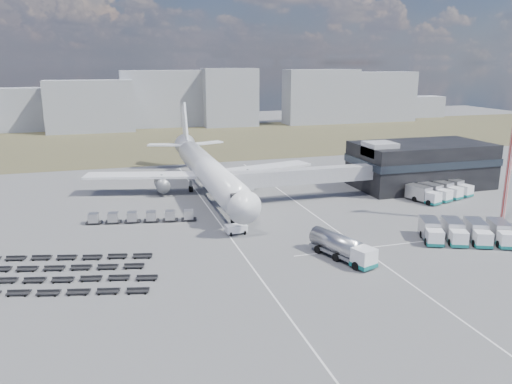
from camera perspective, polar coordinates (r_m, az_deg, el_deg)
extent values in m
plane|color=#565659|center=(79.54, -1.10, -5.68)|extent=(420.00, 420.00, 0.00)
cube|color=#4B462D|center=(185.07, -10.35, 5.77)|extent=(420.00, 90.00, 0.01)
cube|color=silver|center=(83.63, -3.35, -4.67)|extent=(0.25, 110.00, 0.01)
cube|color=silver|center=(89.24, 7.99, -3.54)|extent=(0.25, 110.00, 0.01)
cube|color=silver|center=(82.84, 17.45, -5.53)|extent=(40.00, 0.25, 0.01)
cube|color=black|center=(119.68, 18.33, 2.97)|extent=(30.00, 16.00, 10.00)
cube|color=#262D38|center=(119.46, 18.37, 3.53)|extent=(30.40, 16.40, 1.60)
cube|color=#939399|center=(110.79, 13.97, 4.77)|extent=(6.00, 6.00, 3.00)
cube|color=#939399|center=(102.42, 5.57, 1.85)|extent=(29.80, 3.00, 3.00)
cube|color=#939399|center=(97.77, -1.61, 1.30)|extent=(4.00, 3.60, 3.40)
cylinder|color=slate|center=(99.24, -0.84, -0.01)|extent=(0.70, 0.70, 5.10)
cylinder|color=black|center=(99.78, -0.84, -1.18)|extent=(1.40, 0.90, 1.40)
cylinder|color=white|center=(106.20, -5.48, 2.42)|extent=(5.60, 48.00, 5.60)
cone|color=white|center=(81.11, -1.78, -1.34)|extent=(5.60, 5.00, 5.60)
cone|color=white|center=(133.17, -7.87, 5.16)|extent=(5.60, 8.00, 5.60)
cube|color=black|center=(82.76, -2.14, -0.44)|extent=(2.20, 2.00, 0.80)
cube|color=white|center=(109.67, -12.65, 1.87)|extent=(25.59, 11.38, 0.50)
cube|color=white|center=(114.30, 0.45, 2.74)|extent=(25.59, 11.38, 0.50)
cylinder|color=slate|center=(108.39, -10.68, 0.90)|extent=(3.00, 5.00, 3.00)
cylinder|color=slate|center=(111.83, -0.97, 1.58)|extent=(3.00, 5.00, 3.00)
cube|color=white|center=(134.36, -10.33, 5.32)|extent=(9.49, 5.63, 0.35)
cube|color=white|center=(135.98, -5.71, 5.59)|extent=(9.49, 5.63, 0.35)
cube|color=white|center=(135.32, -8.15, 7.74)|extent=(0.50, 9.06, 11.45)
cylinder|color=slate|center=(87.38, -2.69, -2.95)|extent=(0.50, 0.50, 2.50)
cylinder|color=slate|center=(110.40, -7.46, 0.67)|extent=(0.60, 0.60, 2.50)
cylinder|color=slate|center=(111.55, -4.22, 0.90)|extent=(0.60, 0.60, 2.50)
cylinder|color=black|center=(87.61, -2.69, -3.42)|extent=(0.50, 1.20, 1.20)
cube|color=#8F929C|center=(229.08, -23.72, 8.65)|extent=(54.10, 12.00, 17.58)
cube|color=#8F929C|center=(216.10, -18.43, 9.28)|extent=(34.45, 12.00, 20.83)
cube|color=#8F929C|center=(227.26, -9.91, 10.47)|extent=(41.48, 12.00, 24.39)
cube|color=#8F929C|center=(225.18, -3.01, 10.73)|extent=(23.76, 12.00, 25.22)
cube|color=#8F929C|center=(237.04, 7.43, 10.75)|extent=(34.25, 12.00, 24.62)
cube|color=#8F929C|center=(248.56, 12.61, 10.56)|extent=(46.88, 12.00, 23.41)
cube|color=#8F929C|center=(277.56, 17.80, 9.27)|extent=(27.10, 12.00, 10.58)
cube|color=white|center=(70.53, 12.23, -7.31)|extent=(3.44, 3.44, 2.59)
cube|color=#126866|center=(70.91, 12.19, -8.07)|extent=(3.58, 3.58, 0.56)
cylinder|color=#AAAAAF|center=(73.89, 9.09, -5.71)|extent=(5.40, 8.92, 2.82)
cube|color=slate|center=(74.34, 9.05, -6.65)|extent=(5.29, 8.88, 0.39)
cylinder|color=black|center=(73.34, 9.97, -7.23)|extent=(3.18, 2.12, 1.24)
cube|color=white|center=(82.83, -2.29, -4.29)|extent=(3.61, 2.20, 1.55)
cube|color=white|center=(112.37, -1.60, 1.31)|extent=(2.67, 6.65, 3.10)
cube|color=#126866|center=(112.67, -1.59, 0.68)|extent=(2.78, 6.76, 0.50)
cube|color=white|center=(82.05, 19.73, -4.91)|extent=(3.13, 3.07, 2.32)
cube|color=#126866|center=(82.34, 19.68, -5.50)|extent=(3.27, 3.21, 0.47)
cube|color=#AAAAAF|center=(85.32, 19.19, -3.82)|extent=(4.20, 5.45, 2.74)
cube|color=white|center=(82.99, 22.14, -4.92)|extent=(3.13, 3.07, 2.32)
cube|color=#126866|center=(83.28, 22.08, -5.50)|extent=(3.27, 3.21, 0.47)
cube|color=#AAAAAF|center=(86.23, 21.51, -3.85)|extent=(4.20, 5.45, 2.74)
cube|color=white|center=(84.08, 24.50, -4.92)|extent=(3.13, 3.07, 2.32)
cube|color=#126866|center=(84.36, 24.43, -5.49)|extent=(3.27, 3.21, 0.47)
cube|color=#AAAAAF|center=(87.27, 23.78, -3.86)|extent=(4.20, 5.45, 2.74)
cube|color=white|center=(85.30, 26.78, -4.91)|extent=(3.13, 3.07, 2.32)
cube|color=#126866|center=(85.58, 26.72, -5.48)|extent=(3.27, 3.21, 0.47)
cube|color=#AAAAAF|center=(88.45, 26.00, -3.87)|extent=(4.20, 5.45, 2.74)
cube|color=white|center=(105.44, 19.62, -0.66)|extent=(3.01, 2.94, 2.32)
cube|color=#126866|center=(105.66, 19.58, -1.13)|extent=(3.14, 3.08, 0.47)
cube|color=#AAAAAF|center=(107.45, 18.07, -0.03)|extent=(3.88, 5.39, 2.74)
cube|color=white|center=(108.29, 20.75, -0.38)|extent=(3.01, 2.94, 2.32)
cube|color=#126866|center=(108.51, 20.71, -0.83)|extent=(3.14, 3.08, 0.47)
cube|color=#AAAAAF|center=(110.25, 19.21, 0.24)|extent=(3.88, 5.39, 2.74)
cube|color=white|center=(111.19, 21.82, -0.11)|extent=(3.01, 2.94, 2.32)
cube|color=#126866|center=(111.40, 21.77, -0.55)|extent=(3.14, 3.08, 0.47)
cube|color=#AAAAAF|center=(113.09, 20.30, 0.49)|extent=(3.88, 5.39, 2.74)
cube|color=white|center=(114.12, 22.83, 0.15)|extent=(3.01, 2.94, 2.32)
cube|color=#126866|center=(114.33, 22.79, -0.28)|extent=(3.14, 3.08, 0.47)
cube|color=#AAAAAF|center=(115.98, 21.34, 0.73)|extent=(3.88, 5.39, 2.74)
cube|color=black|center=(92.33, -18.03, -3.32)|extent=(2.94, 2.10, 0.19)
cube|color=#AAAAAF|center=(92.08, -18.07, -2.79)|extent=(1.92, 1.92, 1.55)
cube|color=black|center=(91.72, -16.00, -3.28)|extent=(2.94, 2.10, 0.19)
cube|color=#AAAAAF|center=(91.46, -16.03, -2.75)|extent=(1.92, 1.92, 1.55)
cube|color=black|center=(91.23, -13.94, -3.23)|extent=(2.94, 2.10, 0.19)
cube|color=#AAAAAF|center=(90.97, -13.97, -2.71)|extent=(1.92, 1.92, 1.55)
cube|color=black|center=(90.85, -11.87, -3.19)|extent=(2.94, 2.10, 0.19)
cube|color=#AAAAAF|center=(90.59, -11.89, -2.65)|extent=(1.92, 1.92, 1.55)
cube|color=black|center=(90.60, -9.78, -3.13)|extent=(2.94, 2.10, 0.19)
cube|color=#AAAAAF|center=(90.34, -9.80, -2.60)|extent=(1.92, 1.92, 1.55)
cube|color=black|center=(90.46, -7.68, -3.08)|extent=(2.94, 2.10, 0.19)
cube|color=#AAAAAF|center=(90.20, -7.70, -2.54)|extent=(1.92, 1.92, 1.55)
cube|color=black|center=(67.91, -24.06, -10.38)|extent=(28.39, 8.02, 0.65)
cube|color=black|center=(71.15, -23.01, -9.13)|extent=(28.39, 8.02, 0.65)
cube|color=black|center=(74.43, -22.05, -7.99)|extent=(24.88, 7.19, 0.65)
cube|color=black|center=(77.76, -21.17, -6.94)|extent=(24.88, 7.19, 0.65)
cylinder|color=red|center=(95.41, 27.18, 4.54)|extent=(0.76, 0.76, 27.09)
cube|color=#565659|center=(98.26, 26.28, -3.16)|extent=(2.17, 2.17, 0.33)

